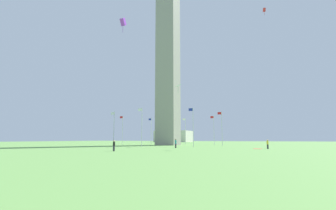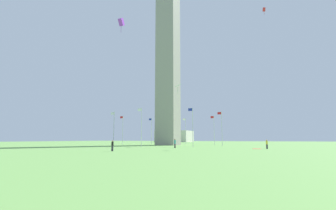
{
  "view_description": "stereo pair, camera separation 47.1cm",
  "coord_description": "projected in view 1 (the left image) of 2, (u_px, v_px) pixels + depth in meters",
  "views": [
    {
      "loc": [
        -27.86,
        65.71,
        1.78
      ],
      "look_at": [
        0.0,
        0.0,
        11.63
      ],
      "focal_mm": 26.28,
      "sensor_mm": 36.0,
      "label": 1
    },
    {
      "loc": [
        -28.29,
        65.53,
        1.78
      ],
      "look_at": [
        0.0,
        0.0,
        11.63
      ],
      "focal_mm": 26.28,
      "sensor_mm": 36.0,
      "label": 2
    }
  ],
  "objects": [
    {
      "name": "flagpole_e",
      "position": [
        142.0,
        125.0,
        56.98
      ],
      "size": [
        1.12,
        0.14,
        9.03
      ],
      "color": "silver",
      "rests_on": "ground"
    },
    {
      "name": "flagpole_ne",
      "position": [
        114.0,
        127.0,
        65.38
      ],
      "size": [
        1.12,
        0.14,
        9.03
      ],
      "color": "silver",
      "rests_on": "ground"
    },
    {
      "name": "kite_red_box",
      "position": [
        264.0,
        10.0,
        57.93
      ],
      "size": [
        0.71,
        0.84,
        1.82
      ],
      "color": "red"
    },
    {
      "name": "person_teal_shirt",
      "position": [
        176.0,
        143.0,
        48.3
      ],
      "size": [
        0.32,
        0.32,
        1.78
      ],
      "rotation": [
        0.0,
        0.0,
        -1.6
      ],
      "color": "#2D2D38",
      "rests_on": "ground"
    },
    {
      "name": "person_yellow_shirt",
      "position": [
        268.0,
        144.0,
        43.9
      ],
      "size": [
        0.32,
        0.32,
        1.7
      ],
      "rotation": [
        0.0,
        0.0,
        -0.46
      ],
      "color": "#2D2D38",
      "rests_on": "ground"
    },
    {
      "name": "flagpole_n",
      "position": [
        122.0,
        129.0,
        77.16
      ],
      "size": [
        1.12,
        0.14,
        9.03
      ],
      "color": "silver",
      "rests_on": "ground"
    },
    {
      "name": "distant_building",
      "position": [
        174.0,
        136.0,
        143.76
      ],
      "size": [
        19.4,
        14.07,
        6.41
      ],
      "color": "beige",
      "rests_on": "ground"
    },
    {
      "name": "kite_green_diamond",
      "position": [
        178.0,
        86.0,
        59.13
      ],
      "size": [
        1.8,
        1.77,
        2.17
      ],
      "color": "green"
    },
    {
      "name": "person_black_shirt",
      "position": [
        114.0,
        146.0,
        35.69
      ],
      "size": [
        0.32,
        0.32,
        1.6
      ],
      "rotation": [
        0.0,
        0.0,
        -1.74
      ],
      "color": "#2D2D38",
      "rests_on": "ground"
    },
    {
      "name": "flagpole_se",
      "position": [
        193.0,
        125.0,
        56.88
      ],
      "size": [
        1.12,
        0.14,
        9.03
      ],
      "color": "silver",
      "rests_on": "ground"
    },
    {
      "name": "flagpole_s",
      "position": [
        222.0,
        127.0,
        65.14
      ],
      "size": [
        1.12,
        0.14,
        9.03
      ],
      "color": "silver",
      "rests_on": "ground"
    },
    {
      "name": "flagpole_w",
      "position": [
        185.0,
        130.0,
        85.33
      ],
      "size": [
        1.12,
        0.14,
        9.03
      ],
      "color": "silver",
      "rests_on": "ground"
    },
    {
      "name": "picnic_blanket_near_first_person",
      "position": [
        258.0,
        149.0,
        44.44
      ],
      "size": [
        1.6,
        1.95,
        0.01
      ],
      "primitive_type": "cube",
      "rotation": [
        0.0,
        0.0,
        1.45
      ],
      "color": "red",
      "rests_on": "ground"
    },
    {
      "name": "flagpole_sw",
      "position": [
        214.0,
        129.0,
        76.93
      ],
      "size": [
        1.12,
        0.14,
        9.03
      ],
      "color": "silver",
      "rests_on": "ground"
    },
    {
      "name": "ground_plane",
      "position": [
        168.0,
        145.0,
        70.46
      ],
      "size": [
        260.0,
        260.0,
        0.0
      ],
      "primitive_type": "plane",
      "color": "#609347"
    },
    {
      "name": "flagpole_nw",
      "position": [
        151.0,
        130.0,
        85.43
      ],
      "size": [
        1.12,
        0.14,
        9.03
      ],
      "color": "silver",
      "rests_on": "ground"
    },
    {
      "name": "obelisk_monument",
      "position": [
        168.0,
        57.0,
        74.03
      ],
      "size": [
        5.75,
        5.75,
        52.25
      ],
      "color": "gray",
      "rests_on": "ground"
    },
    {
      "name": "kite_purple_box",
      "position": [
        123.0,
        22.0,
        34.2
      ],
      "size": [
        0.61,
        1.05,
        2.14
      ],
      "color": "purple"
    }
  ]
}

